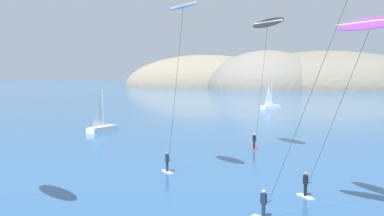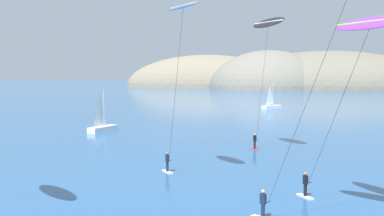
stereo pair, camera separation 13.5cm
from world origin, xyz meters
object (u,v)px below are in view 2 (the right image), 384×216
at_px(kitesurfer_purple, 365,39).
at_px(kitesurfer_blue, 182,23).
at_px(sailboat_far, 273,106).
at_px(kitesurfer_black, 267,32).
at_px(sailboat_near, 104,126).

xyz_separation_m(kitesurfer_purple, kitesurfer_blue, (-11.94, 8.17, 1.80)).
bearing_deg(kitesurfer_blue, kitesurfer_purple, -34.37).
xyz_separation_m(sailboat_far, kitesurfer_blue, (-6.81, -66.77, 11.42)).
bearing_deg(kitesurfer_black, kitesurfer_purple, -74.91).
bearing_deg(sailboat_far, sailboat_near, -118.99).
bearing_deg(kitesurfer_black, kitesurfer_blue, -115.94).
distance_m(kitesurfer_blue, kitesurfer_black, 14.32).
distance_m(kitesurfer_purple, kitesurfer_blue, 14.58).
height_order(sailboat_near, sailboat_far, same).
relative_size(kitesurfer_purple, kitesurfer_blue, 0.85).
bearing_deg(sailboat_near, kitesurfer_blue, -58.66).
distance_m(sailboat_near, kitesurfer_blue, 32.46).
height_order(sailboat_near, kitesurfer_blue, kitesurfer_blue).
distance_m(sailboat_near, kitesurfer_black, 28.15).
xyz_separation_m(kitesurfer_purple, kitesurfer_black, (-5.68, 21.04, 1.97)).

